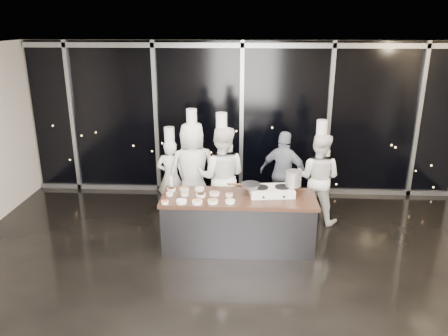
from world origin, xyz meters
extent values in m
plane|color=black|center=(0.00, 0.00, 0.00)|extent=(9.00, 9.00, 0.00)
cube|color=beige|center=(0.00, 3.50, 1.60)|extent=(9.00, 0.02, 3.20)
cube|color=silver|center=(0.00, 0.00, 3.20)|extent=(9.00, 7.00, 0.02)
cube|color=black|center=(0.00, 3.44, 1.60)|extent=(8.90, 0.04, 3.18)
cube|color=gray|center=(0.00, 3.39, 3.10)|extent=(8.90, 0.08, 0.10)
cube|color=gray|center=(0.00, 3.39, 0.05)|extent=(8.90, 0.08, 0.10)
cube|color=gray|center=(-3.60, 3.39, 1.60)|extent=(0.08, 0.08, 3.20)
cube|color=gray|center=(-1.80, 3.39, 1.60)|extent=(0.08, 0.08, 3.20)
cube|color=gray|center=(0.00, 3.39, 1.60)|extent=(0.08, 0.08, 3.20)
cube|color=gray|center=(1.80, 3.39, 1.60)|extent=(0.08, 0.08, 3.20)
cube|color=gray|center=(3.60, 3.39, 1.60)|extent=(0.08, 0.08, 3.20)
cube|color=#37373C|center=(0.00, 0.90, 0.42)|extent=(2.40, 0.80, 0.84)
cube|color=#492D1F|center=(0.00, 0.90, 0.87)|extent=(2.46, 0.86, 0.06)
cube|color=white|center=(0.52, 1.01, 0.96)|extent=(0.74, 0.51, 0.12)
cylinder|color=black|center=(0.35, 0.99, 1.03)|extent=(0.26, 0.26, 0.02)
cylinder|color=black|center=(0.69, 1.03, 1.03)|extent=(0.26, 0.26, 0.02)
cylinder|color=black|center=(0.39, 0.77, 0.95)|extent=(0.04, 0.02, 0.04)
cylinder|color=black|center=(0.71, 0.81, 0.95)|extent=(0.04, 0.02, 0.04)
cylinder|color=slate|center=(0.19, 0.99, 1.07)|extent=(0.34, 0.34, 0.05)
cube|color=#4C2B14|center=(-0.08, 0.96, 1.07)|extent=(0.23, 0.06, 0.02)
cylinder|color=#BBBBBE|center=(0.87, 1.06, 1.17)|extent=(0.28, 0.28, 0.25)
cylinder|color=white|center=(-1.12, 0.56, 0.92)|extent=(0.11, 0.11, 0.04)
cylinder|color=#D74923|center=(-1.12, 0.56, 0.94)|extent=(0.09, 0.09, 0.01)
cylinder|color=white|center=(-1.11, 0.89, 0.92)|extent=(0.11, 0.11, 0.04)
cylinder|color=beige|center=(-1.11, 0.89, 0.94)|extent=(0.09, 0.09, 0.01)
cylinder|color=white|center=(-1.11, 1.10, 0.92)|extent=(0.14, 0.14, 0.04)
cylinder|color=black|center=(-1.11, 1.10, 0.94)|extent=(0.11, 0.11, 0.01)
cylinder|color=white|center=(-0.87, 0.60, 0.92)|extent=(0.17, 0.17, 0.04)
cylinder|color=white|center=(-0.87, 0.60, 0.94)|extent=(0.14, 0.14, 0.01)
cylinder|color=white|center=(-0.87, 0.90, 0.92)|extent=(0.12, 0.12, 0.04)
cylinder|color=tan|center=(-0.87, 0.90, 0.94)|extent=(0.10, 0.10, 0.01)
cylinder|color=white|center=(-0.90, 1.11, 0.92)|extent=(0.15, 0.15, 0.04)
cylinder|color=#AA7555|center=(-0.90, 1.11, 0.94)|extent=(0.12, 0.12, 0.01)
cylinder|color=white|center=(-0.63, 0.59, 0.92)|extent=(0.16, 0.16, 0.04)
cylinder|color=tan|center=(-0.63, 0.59, 0.94)|extent=(0.13, 0.13, 0.01)
cylinder|color=white|center=(-0.60, 0.88, 0.92)|extent=(0.15, 0.15, 0.04)
cylinder|color=black|center=(-0.60, 0.88, 0.94)|extent=(0.13, 0.13, 0.01)
cylinder|color=white|center=(-0.65, 1.13, 0.92)|extent=(0.16, 0.16, 0.04)
cylinder|color=beige|center=(-0.65, 1.13, 0.94)|extent=(0.13, 0.13, 0.01)
cylinder|color=white|center=(-0.39, 0.62, 0.92)|extent=(0.16, 0.16, 0.04)
cylinder|color=#B28747|center=(-0.39, 0.62, 0.94)|extent=(0.13, 0.13, 0.01)
cylinder|color=white|center=(-0.39, 0.95, 0.92)|extent=(0.16, 0.16, 0.04)
cylinder|color=#A46B5D|center=(-0.39, 0.95, 0.94)|extent=(0.13, 0.13, 0.01)
cylinder|color=white|center=(-0.13, 0.64, 0.92)|extent=(0.15, 0.15, 0.04)
cylinder|color=beige|center=(-0.13, 0.64, 0.94)|extent=(0.12, 0.12, 0.01)
cylinder|color=white|center=(-0.15, 0.91, 0.92)|extent=(0.12, 0.12, 0.04)
cylinder|color=#905941|center=(-0.15, 0.91, 0.94)|extent=(0.10, 0.10, 0.01)
cylinder|color=silver|center=(-1.14, 1.24, 0.99)|extent=(0.06, 0.06, 0.17)
cone|color=silver|center=(-1.14, 1.24, 1.10)|extent=(0.05, 0.05, 0.06)
imported|color=white|center=(-1.30, 2.14, 0.75)|extent=(0.57, 0.39, 1.49)
cylinder|color=white|center=(-1.30, 2.14, 1.59)|extent=(0.20, 0.20, 0.26)
imported|color=white|center=(-0.87, 2.04, 0.93)|extent=(1.03, 0.80, 1.85)
cylinder|color=white|center=(-0.87, 2.04, 1.95)|extent=(0.23, 0.23, 0.26)
imported|color=white|center=(-0.32, 1.75, 0.92)|extent=(0.95, 0.77, 1.85)
cylinder|color=white|center=(-0.32, 1.75, 1.95)|extent=(0.20, 0.20, 0.26)
imported|color=#151F39|center=(0.83, 2.29, 0.82)|extent=(1.04, 0.75, 1.63)
imported|color=white|center=(1.43, 2.01, 0.84)|extent=(1.01, 0.92, 1.69)
cylinder|color=white|center=(1.43, 2.01, 1.79)|extent=(0.25, 0.25, 0.26)
camera|label=1|loc=(0.11, -5.54, 3.56)|focal=35.00mm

